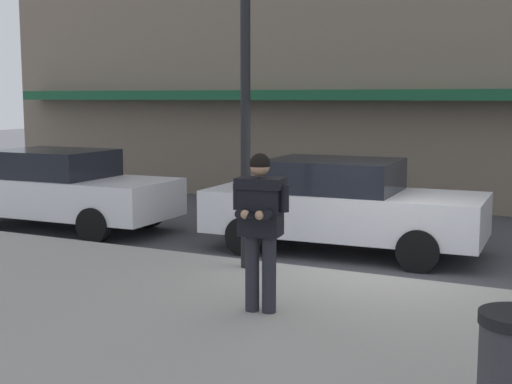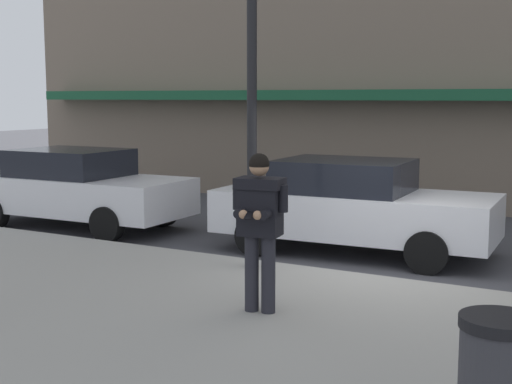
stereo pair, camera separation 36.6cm
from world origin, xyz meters
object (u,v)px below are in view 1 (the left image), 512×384
street_lamp_post (245,54)px  parked_sedan_mid (342,205)px  man_texting_on_phone (260,215)px  parked_sedan_near (61,189)px

street_lamp_post → parked_sedan_mid: bearing=73.3°
parked_sedan_mid → man_texting_on_phone: 4.03m
parked_sedan_mid → man_texting_on_phone: bearing=-83.2°
parked_sedan_mid → street_lamp_post: 3.26m
man_texting_on_phone → parked_sedan_mid: bearing=96.8°
parked_sedan_mid → man_texting_on_phone: size_ratio=2.55×
parked_sedan_near → street_lamp_post: size_ratio=0.93×
street_lamp_post → man_texting_on_phone: bearing=-58.0°
man_texting_on_phone → street_lamp_post: 2.85m
man_texting_on_phone → street_lamp_post: street_lamp_post is taller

